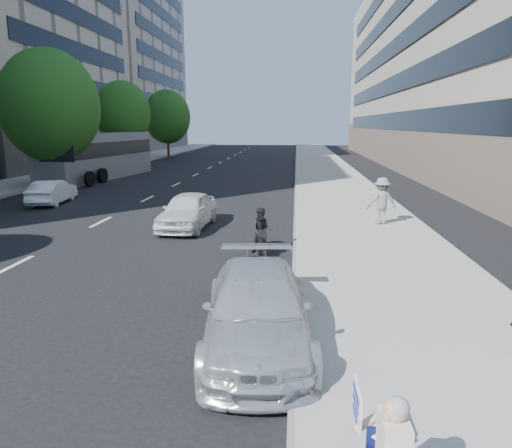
# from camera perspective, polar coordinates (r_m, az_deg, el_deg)

# --- Properties ---
(ground) EXTENTS (160.00, 160.00, 0.00)m
(ground) POSITION_cam_1_polar(r_m,az_deg,el_deg) (10.57, -3.30, -9.51)
(ground) COLOR black
(ground) RESTS_ON ground
(near_sidewalk) EXTENTS (5.00, 120.00, 0.15)m
(near_sidewalk) POSITION_cam_1_polar(r_m,az_deg,el_deg) (30.06, 9.85, 4.80)
(near_sidewalk) COLOR #9D9A92
(near_sidewalk) RESTS_ON ground
(far_sidewalk) EXTENTS (4.50, 120.00, 0.15)m
(far_sidewalk) POSITION_cam_1_polar(r_m,az_deg,el_deg) (35.05, -26.43, 4.75)
(far_sidewalk) COLOR #9D9A92
(far_sidewalk) RESTS_ON ground
(far_bldg_north) EXTENTS (22.00, 28.00, 28.00)m
(far_bldg_north) POSITION_cam_1_polar(r_m,az_deg,el_deg) (78.94, -19.65, 19.01)
(far_bldg_north) COLOR #C9B497
(far_bldg_north) RESTS_ON ground
(near_building) EXTENTS (14.00, 70.00, 20.00)m
(near_building) POSITION_cam_1_polar(r_m,az_deg,el_deg) (44.92, 26.73, 18.87)
(near_building) COLOR #A2988C
(near_building) RESTS_ON ground
(tree_far_c) EXTENTS (6.00, 6.00, 8.47)m
(tree_far_c) POSITION_cam_1_polar(r_m,az_deg,el_deg) (31.59, -24.36, 13.27)
(tree_far_c) COLOR #382616
(tree_far_c) RESTS_ON ground
(tree_far_d) EXTENTS (4.80, 4.80, 7.65)m
(tree_far_d) POSITION_cam_1_polar(r_m,az_deg,el_deg) (42.50, -16.33, 13.17)
(tree_far_d) COLOR #382616
(tree_far_d) RESTS_ON ground
(tree_far_e) EXTENTS (5.40, 5.40, 7.89)m
(tree_far_e) POSITION_cam_1_polar(r_m,az_deg,el_deg) (55.80, -11.05, 13.01)
(tree_far_e) COLOR #382616
(tree_far_e) RESTS_ON ground
(jogger) EXTENTS (1.27, 0.88, 1.80)m
(jogger) POSITION_cam_1_polar(r_m,az_deg,el_deg) (18.19, 15.43, 2.79)
(jogger) COLOR slate
(jogger) RESTS_ON near_sidewalk
(parked_sedan) EXTENTS (2.30, 4.78, 1.34)m
(parked_sedan) POSITION_cam_1_polar(r_m,az_deg,el_deg) (8.39, 0.16, -10.52)
(parked_sedan) COLOR silver
(parked_sedan) RESTS_ON ground
(white_sedan_near) EXTENTS (1.86, 4.12, 1.37)m
(white_sedan_near) POSITION_cam_1_polar(r_m,az_deg,el_deg) (17.76, -8.55, 1.69)
(white_sedan_near) COLOR silver
(white_sedan_near) RESTS_ON ground
(white_sedan_mid) EXTENTS (1.71, 3.76, 1.20)m
(white_sedan_mid) POSITION_cam_1_polar(r_m,az_deg,el_deg) (25.24, -24.13, 3.69)
(white_sedan_mid) COLOR white
(white_sedan_mid) RESTS_ON ground
(motorcycle) EXTENTS (0.75, 2.05, 1.42)m
(motorcycle) POSITION_cam_1_polar(r_m,az_deg,el_deg) (14.17, 0.74, -1.09)
(motorcycle) COLOR black
(motorcycle) RESTS_ON ground
(bus) EXTENTS (4.02, 12.31, 3.30)m
(bus) POSITION_cam_1_polar(r_m,az_deg,el_deg) (35.81, -19.01, 8.02)
(bus) COLOR slate
(bus) RESTS_ON ground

